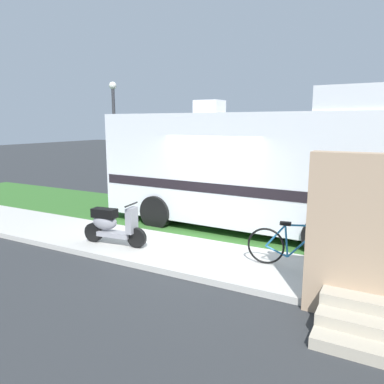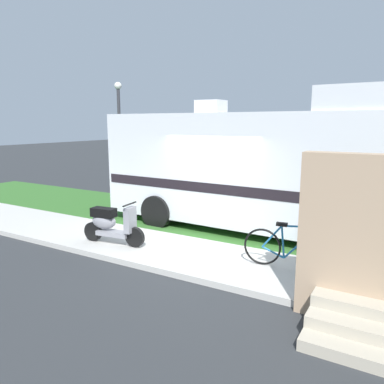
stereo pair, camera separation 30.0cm
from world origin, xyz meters
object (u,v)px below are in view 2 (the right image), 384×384
Objects in this scene: pickup_truck_far at (248,161)px; street_lamp_post at (119,128)px; motorhome_rv at (251,167)px; pickup_truck_near at (310,176)px; bicycle at (292,249)px; bottle_green at (372,286)px; scooter at (111,224)px.

street_lamp_post reaches higher than pickup_truck_far.
motorhome_rv reaches higher than pickup_truck_near.
bottle_green is (1.39, -0.34, -0.28)m from bicycle.
pickup_truck_far is (-3.76, 3.60, 0.03)m from pickup_truck_near.
bicycle reaches higher than bottle_green.
bicycle is at bearing 8.15° from scooter.
pickup_truck_near is 20.44× the size of bottle_green.
pickup_truck_near is at bearing 69.97° from scooter.
pickup_truck_far reaches higher than bottle_green.
bicycle is at bearing -29.57° from street_lamp_post.
pickup_truck_near is at bearing 100.65° from bicycle.
street_lamp_post is (-3.04, -5.72, 1.65)m from pickup_truck_far.
pickup_truck_near is at bearing 110.68° from bottle_green.
bottle_green is (3.20, -2.81, -1.44)m from motorhome_rv.
pickup_truck_far is 19.61× the size of bottle_green.
pickup_truck_near is at bearing -43.75° from pickup_truck_far.
pickup_truck_far is at bearing 121.11° from bottle_green.
pickup_truck_far is at bearing 95.89° from scooter.
bicycle is at bearing 166.46° from bottle_green.
bottle_green is (5.30, 0.22, -0.34)m from scooter.
bottle_green is at bearing -58.89° from pickup_truck_far.
bicycle is at bearing -79.35° from pickup_truck_near.
pickup_truck_far reaches higher than scooter.
bicycle is 6.83m from pickup_truck_near.
bottle_green is at bearing -41.38° from motorhome_rv.
bicycle is at bearing -64.00° from pickup_truck_far.
pickup_truck_near reaches higher than scooter.
motorhome_rv is 1.73× the size of street_lamp_post.
pickup_truck_far is at bearing 112.40° from motorhome_rv.
scooter is at bearing -177.59° from bottle_green.
pickup_truck_near is 5.21m from pickup_truck_far.
scooter is 0.27× the size of pickup_truck_near.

